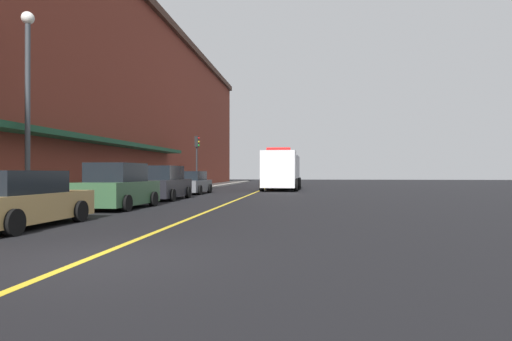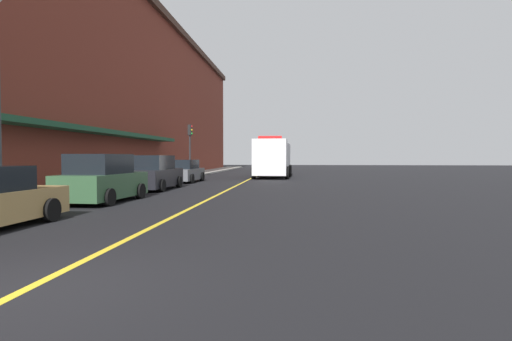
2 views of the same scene
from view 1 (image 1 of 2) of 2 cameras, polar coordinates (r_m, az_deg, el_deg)
name	(u,v)px [view 1 (image 1 of 2)]	position (r m, az deg, el deg)	size (l,w,h in m)	color
ground_plane	(256,192)	(32.43, -0.04, -2.84)	(112.00, 112.00, 0.00)	black
sidewalk_left	(174,191)	(33.71, -10.58, -2.60)	(2.40, 70.00, 0.15)	#9E9B93
lane_center_stripe	(256,192)	(32.43, -0.04, -2.83)	(0.16, 70.00, 0.01)	gold
brick_building_left	(83,99)	(35.74, -21.48, 8.61)	(12.14, 64.00, 13.90)	maroon
parked_car_0	(18,201)	(13.36, -28.35, -3.46)	(2.03, 4.78, 1.53)	#A5844C
parked_car_1	(119,188)	(18.79, -17.34, -2.11)	(2.21, 4.32, 1.86)	#2D5133
parked_car_2	(163,184)	(24.27, -11.94, -1.71)	(2.15, 4.81, 1.83)	black
parked_car_3	(192,183)	(30.30, -8.27, -1.63)	(2.05, 4.33, 1.55)	#595B60
box_truck	(282,171)	(36.86, 3.35, -0.02)	(3.10, 8.53, 3.36)	silver
parking_meter_0	(172,178)	(30.32, -10.85, -1.01)	(0.14, 0.18, 1.33)	#4C4C51
parking_meter_1	(12,186)	(15.61, -28.99, -1.76)	(0.14, 0.18, 1.33)	#4C4C51
parking_meter_2	(168,179)	(29.66, -11.26, -1.03)	(0.14, 0.18, 1.33)	#4C4C51
street_lamp_left	(28,89)	(17.54, -27.41, 9.36)	(0.44, 0.44, 6.94)	#33383D
traffic_light_near	(197,152)	(36.75, -7.65, 2.40)	(0.38, 0.36, 4.30)	#232326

